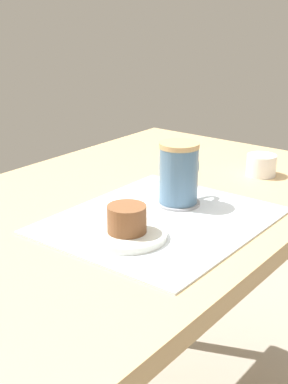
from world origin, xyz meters
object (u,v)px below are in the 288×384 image
Objects in this scene: coffee_mug at (179,172)px; sugar_bowl at (261,165)px; dining_table at (86,257)px; pastry_plate at (127,235)px; pastry at (127,219)px.

coffee_mug is 0.29m from sugar_bowl.
dining_table is 0.16m from pastry_plate.
pastry_plate is at bearing -101.58° from dining_table.
pastry is at bearing -173.52° from coffee_mug.
dining_table is 0.18m from pastry.
sugar_bowl is (0.48, -0.02, 0.02)m from pastry_plate.
pastry_plate is at bearing 0.00° from pastry.
coffee_mug is 1.76× the size of sugar_bowl.
sugar_bowl reaches higher than pastry_plate.
pastry_plate is at bearing -173.52° from coffee_mug.
pastry_plate is 2.05× the size of pastry.
pastry reaches higher than sugar_bowl.
sugar_bowl is at bearing -2.54° from pastry.
dining_table is at bearing 78.42° from pastry_plate.
dining_table is 20.37× the size of pastry.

